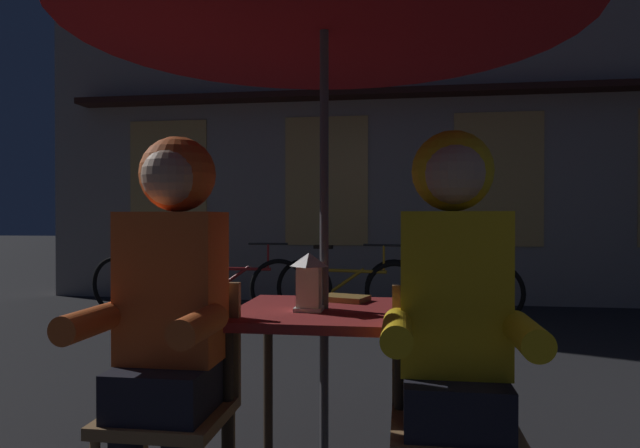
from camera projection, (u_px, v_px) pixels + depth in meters
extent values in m
cube|color=maroon|center=(324.00, 313.00, 2.29)|extent=(0.72, 0.72, 0.04)
cylinder|color=#2D2319|center=(228.00, 427.00, 2.03)|extent=(0.04, 0.04, 0.70)
cylinder|color=#2D2319|center=(401.00, 437.00, 1.94)|extent=(0.04, 0.04, 0.70)
cylinder|color=#2D2319|center=(268.00, 379.00, 2.64)|extent=(0.04, 0.04, 0.70)
cylinder|color=#2D2319|center=(401.00, 384.00, 2.55)|extent=(0.04, 0.04, 0.70)
cylinder|color=#4C4C51|center=(324.00, 214.00, 2.28)|extent=(0.04, 0.04, 2.25)
cube|color=white|center=(309.00, 309.00, 2.23)|extent=(0.11, 0.11, 0.02)
cube|color=white|center=(309.00, 287.00, 2.23)|extent=(0.09, 0.09, 0.16)
pyramid|color=white|center=(309.00, 260.00, 2.23)|extent=(0.11, 0.11, 0.06)
cube|color=olive|center=(168.00, 416.00, 1.92)|extent=(0.40, 0.40, 0.04)
cube|color=olive|center=(188.00, 338.00, 2.10)|extent=(0.40, 0.03, 0.42)
cube|color=olive|center=(454.00, 431.00, 1.78)|extent=(0.40, 0.40, 0.04)
cube|color=olive|center=(450.00, 346.00, 1.96)|extent=(0.40, 0.03, 0.42)
cube|color=black|center=(168.00, 387.00, 1.92)|extent=(0.32, 0.36, 0.16)
cube|color=#E05B23|center=(172.00, 286.00, 1.96)|extent=(0.34, 0.22, 0.52)
cylinder|color=#E05B23|center=(199.00, 325.00, 1.71)|extent=(0.09, 0.30, 0.09)
cylinder|color=#E05B23|center=(90.00, 322.00, 1.77)|extent=(0.09, 0.30, 0.09)
sphere|color=tan|center=(172.00, 176.00, 1.95)|extent=(0.21, 0.21, 0.21)
sphere|color=#E05B23|center=(178.00, 174.00, 2.00)|extent=(0.27, 0.27, 0.27)
cube|color=black|center=(455.00, 400.00, 1.78)|extent=(0.32, 0.36, 0.16)
cube|color=yellow|center=(454.00, 292.00, 1.82)|extent=(0.34, 0.22, 0.52)
cylinder|color=yellow|center=(526.00, 335.00, 1.58)|extent=(0.09, 0.30, 0.09)
cylinder|color=yellow|center=(397.00, 331.00, 1.63)|extent=(0.09, 0.30, 0.09)
sphere|color=tan|center=(454.00, 173.00, 1.81)|extent=(0.21, 0.21, 0.21)
sphere|color=yellow|center=(453.00, 171.00, 1.86)|extent=(0.27, 0.27, 0.27)
cube|color=#9E9389|center=(410.00, 70.00, 7.54)|extent=(10.00, 0.60, 6.20)
cube|color=#E0B260|center=(168.00, 182.00, 7.73)|extent=(1.10, 0.02, 1.70)
cube|color=#E0B260|center=(326.00, 181.00, 7.41)|extent=(1.10, 0.02, 1.70)
cube|color=#E0B260|center=(498.00, 179.00, 7.09)|extent=(1.10, 0.02, 1.70)
cube|color=#331914|center=(411.00, 93.00, 7.10)|extent=(9.00, 0.36, 0.08)
torus|color=black|center=(190.00, 289.00, 6.18)|extent=(0.66, 0.19, 0.66)
torus|color=black|center=(115.00, 285.00, 6.53)|extent=(0.66, 0.19, 0.66)
cylinder|color=#1E4C93|center=(152.00, 268.00, 6.35)|extent=(0.83, 0.21, 0.04)
cylinder|color=#1E4C93|center=(143.00, 283.00, 6.40)|extent=(0.60, 0.16, 0.44)
cylinder|color=#1E4C93|center=(131.00, 257.00, 6.45)|extent=(0.02, 0.02, 0.24)
cube|color=black|center=(131.00, 245.00, 6.45)|extent=(0.21, 0.12, 0.04)
cylinder|color=#1E4C93|center=(181.00, 256.00, 6.22)|extent=(0.02, 0.02, 0.28)
cylinder|color=black|center=(181.00, 244.00, 6.21)|extent=(0.44, 0.12, 0.02)
torus|color=black|center=(279.00, 289.00, 6.17)|extent=(0.66, 0.07, 0.66)
torus|color=black|center=(190.00, 287.00, 6.30)|extent=(0.66, 0.07, 0.66)
cylinder|color=maroon|center=(234.00, 269.00, 6.23)|extent=(0.84, 0.06, 0.04)
cylinder|color=maroon|center=(223.00, 285.00, 6.25)|extent=(0.61, 0.05, 0.44)
cylinder|color=maroon|center=(209.00, 258.00, 6.27)|extent=(0.02, 0.02, 0.24)
cube|color=black|center=(209.00, 246.00, 6.27)|extent=(0.20, 0.08, 0.04)
cylinder|color=maroon|center=(268.00, 256.00, 6.18)|extent=(0.02, 0.02, 0.28)
cylinder|color=black|center=(268.00, 244.00, 6.18)|extent=(0.44, 0.03, 0.02)
torus|color=black|center=(395.00, 293.00, 5.81)|extent=(0.66, 0.19, 0.66)
torus|color=black|center=(304.00, 289.00, 6.17)|extent=(0.66, 0.19, 0.66)
cylinder|color=#B78419|center=(348.00, 271.00, 5.99)|extent=(0.83, 0.21, 0.04)
cylinder|color=#B78419|center=(338.00, 287.00, 6.03)|extent=(0.60, 0.16, 0.44)
cylinder|color=#B78419|center=(323.00, 259.00, 6.09)|extent=(0.02, 0.02, 0.24)
cube|color=black|center=(323.00, 247.00, 6.09)|extent=(0.21, 0.12, 0.04)
cylinder|color=#B78419|center=(384.00, 259.00, 5.85)|extent=(0.02, 0.02, 0.28)
cylinder|color=black|center=(384.00, 245.00, 5.85)|extent=(0.44, 0.11, 0.02)
torus|color=black|center=(492.00, 293.00, 5.82)|extent=(0.66, 0.14, 0.66)
torus|color=black|center=(394.00, 290.00, 6.10)|extent=(0.66, 0.14, 0.66)
cylinder|color=maroon|center=(442.00, 271.00, 5.96)|extent=(0.83, 0.15, 0.04)
cylinder|color=maroon|center=(431.00, 288.00, 6.00)|extent=(0.60, 0.12, 0.44)
cylinder|color=maroon|center=(415.00, 259.00, 6.04)|extent=(0.02, 0.02, 0.24)
cube|color=black|center=(415.00, 247.00, 6.04)|extent=(0.21, 0.11, 0.04)
cylinder|color=maroon|center=(480.00, 259.00, 5.85)|extent=(0.02, 0.02, 0.28)
cylinder|color=black|center=(480.00, 245.00, 5.85)|extent=(0.44, 0.08, 0.02)
cube|color=olive|center=(344.00, 298.00, 2.49)|extent=(0.23, 0.20, 0.02)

